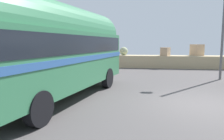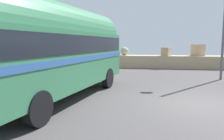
% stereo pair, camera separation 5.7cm
% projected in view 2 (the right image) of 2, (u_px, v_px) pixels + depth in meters
% --- Properties ---
extents(ground, '(32.00, 26.00, 0.02)m').
position_uv_depth(ground, '(199.00, 105.00, 7.55)').
color(ground, '#4C4848').
extents(breakwater, '(31.36, 1.99, 2.42)m').
position_uv_depth(breakwater, '(165.00, 60.00, 19.05)').
color(breakwater, tan).
rests_on(breakwater, ground).
extents(vintage_coach, '(3.99, 8.88, 3.70)m').
position_uv_depth(vintage_coach, '(57.00, 47.00, 8.18)').
color(vintage_coach, black).
rests_on(vintage_coach, ground).
extents(lamp_post, '(0.95, 0.70, 6.81)m').
position_uv_depth(lamp_post, '(223.00, 15.00, 12.45)').
color(lamp_post, '#5B5B60').
rests_on(lamp_post, ground).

